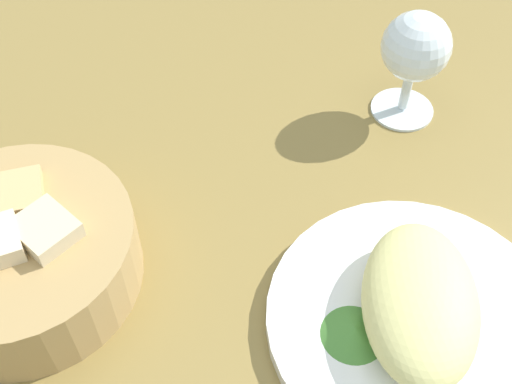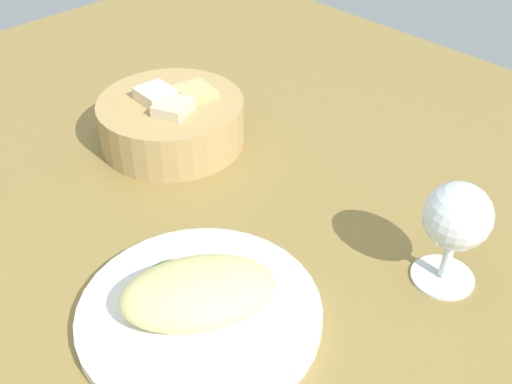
% 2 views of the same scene
% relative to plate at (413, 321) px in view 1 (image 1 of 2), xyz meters
% --- Properties ---
extents(ground_plane, '(1.40, 1.40, 0.02)m').
position_rel_plate_xyz_m(ground_plane, '(0.01, 0.08, -0.02)').
color(ground_plane, olive).
extents(plate, '(0.24, 0.24, 0.01)m').
position_rel_plate_xyz_m(plate, '(0.00, 0.00, 0.00)').
color(plate, white).
rests_on(plate, ground_plane).
extents(omelette, '(0.17, 0.15, 0.04)m').
position_rel_plate_xyz_m(omelette, '(0.00, 0.00, 0.03)').
color(omelette, '#DCD484').
rests_on(omelette, plate).
extents(lettuce_garnish, '(0.05, 0.05, 0.01)m').
position_rel_plate_xyz_m(lettuce_garnish, '(0.00, 0.05, 0.01)').
color(lettuce_garnish, '#478335').
rests_on(lettuce_garnish, plate).
extents(bread_basket, '(0.19, 0.19, 0.08)m').
position_rel_plate_xyz_m(bread_basket, '(0.18, 0.27, 0.03)').
color(bread_basket, tan).
rests_on(bread_basket, ground_plane).
extents(wine_glass_near, '(0.07, 0.07, 0.12)m').
position_rel_plate_xyz_m(wine_glass_near, '(0.21, -0.13, 0.07)').
color(wine_glass_near, silver).
rests_on(wine_glass_near, ground_plane).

